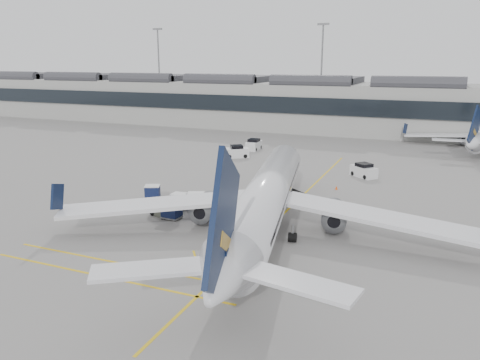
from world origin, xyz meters
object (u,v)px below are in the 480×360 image
at_px(ramp_agent_b, 205,206).
at_px(pushback_tug, 164,209).
at_px(baggage_cart_a, 179,201).
at_px(airliner_main, 266,198).
at_px(ramp_agent_a, 267,196).
at_px(belt_loader, 291,199).

relative_size(ramp_agent_b, pushback_tug, 0.52).
distance_m(baggage_cart_a, ramp_agent_b, 3.35).
bearing_deg(airliner_main, pushback_tug, 166.12).
bearing_deg(ramp_agent_a, baggage_cart_a, 172.96).
bearing_deg(pushback_tug, ramp_agent_b, 50.30).
relative_size(baggage_cart_a, ramp_agent_a, 0.91).
distance_m(ramp_agent_a, ramp_agent_b, 7.67).
bearing_deg(baggage_cart_a, ramp_agent_a, 31.18).
bearing_deg(baggage_cart_a, ramp_agent_b, -7.16).
xyz_separation_m(airliner_main, pushback_tug, (-11.66, 0.43, -2.72)).
distance_m(belt_loader, baggage_cart_a, 12.80).
bearing_deg(airliner_main, ramp_agent_b, 148.90).
height_order(airliner_main, pushback_tug, airliner_main).
xyz_separation_m(ramp_agent_a, ramp_agent_b, (-5.07, -5.76, -0.16)).
xyz_separation_m(belt_loader, pushback_tug, (-11.21, -9.39, 0.10)).
height_order(baggage_cart_a, ramp_agent_b, baggage_cart_a).
relative_size(airliner_main, pushback_tug, 13.63).
height_order(baggage_cart_a, pushback_tug, baggage_cart_a).
bearing_deg(ramp_agent_a, pushback_tug, -176.88).
height_order(ramp_agent_b, pushback_tug, ramp_agent_b).
bearing_deg(ramp_agent_b, baggage_cart_a, -15.26).
xyz_separation_m(airliner_main, ramp_agent_a, (-2.96, 8.57, -2.43)).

